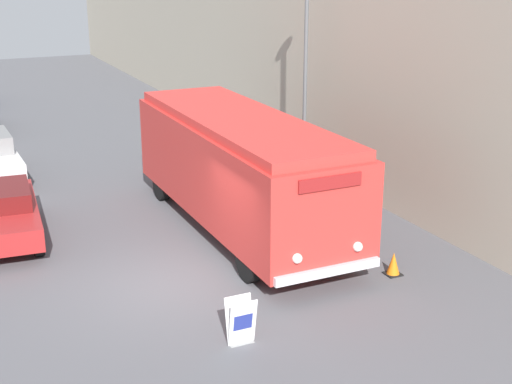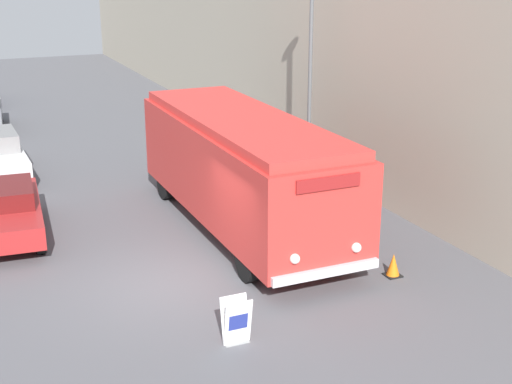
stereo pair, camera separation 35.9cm
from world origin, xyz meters
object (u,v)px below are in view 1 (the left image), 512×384
(sign_board, at_px, (241,322))
(traffic_cone, at_px, (393,264))
(vintage_bus, at_px, (240,166))
(streetlamp, at_px, (306,51))

(sign_board, distance_m, traffic_cone, 4.60)
(vintage_bus, xyz_separation_m, traffic_cone, (1.95, -4.24, -1.47))
(vintage_bus, relative_size, sign_board, 9.88)
(streetlamp, bearing_deg, traffic_cone, -102.20)
(sign_board, bearing_deg, streetlamp, 54.66)
(sign_board, bearing_deg, vintage_bus, 66.08)
(sign_board, xyz_separation_m, streetlamp, (5.93, 8.37, 3.75))
(vintage_bus, relative_size, traffic_cone, 16.99)
(streetlamp, bearing_deg, vintage_bus, -140.91)
(vintage_bus, bearing_deg, streetlamp, 39.09)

